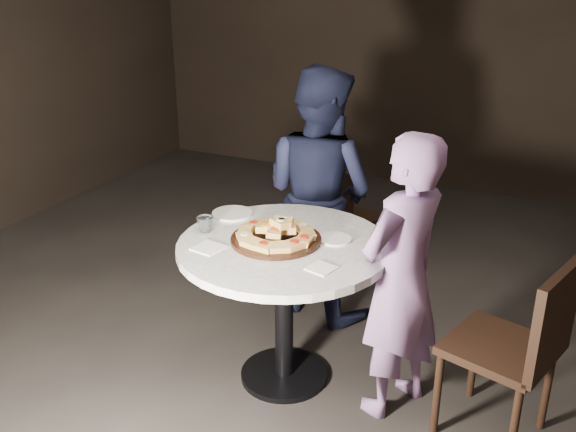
{
  "coord_description": "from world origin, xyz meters",
  "views": [
    {
      "loc": [
        1.38,
        -2.74,
        2.2
      ],
      "look_at": [
        0.09,
        0.0,
        0.96
      ],
      "focal_mm": 40.0,
      "sensor_mm": 36.0,
      "label": 1
    }
  ],
  "objects_px": {
    "chair_right": "(521,342)",
    "table": "(284,270)",
    "serving_board": "(276,239)",
    "chair_far": "(339,213)",
    "diner_teal": "(401,279)",
    "diner_navy": "(319,193)",
    "focaccia_pile": "(277,232)",
    "water_glass": "(205,224)"
  },
  "relations": [
    {
      "from": "focaccia_pile",
      "to": "chair_far",
      "type": "distance_m",
      "value": 1.32
    },
    {
      "from": "water_glass",
      "to": "diner_navy",
      "type": "bearing_deg",
      "value": 70.92
    },
    {
      "from": "diner_teal",
      "to": "table",
      "type": "bearing_deg",
      "value": -62.32
    },
    {
      "from": "serving_board",
      "to": "diner_teal",
      "type": "distance_m",
      "value": 0.66
    },
    {
      "from": "serving_board",
      "to": "chair_right",
      "type": "relative_size",
      "value": 0.49
    },
    {
      "from": "water_glass",
      "to": "serving_board",
      "type": "bearing_deg",
      "value": 7.04
    },
    {
      "from": "chair_far",
      "to": "diner_teal",
      "type": "xyz_separation_m",
      "value": [
        0.78,
        -1.22,
        0.24
      ]
    },
    {
      "from": "table",
      "to": "diner_navy",
      "type": "xyz_separation_m",
      "value": [
        -0.14,
        0.81,
        0.13
      ]
    },
    {
      "from": "serving_board",
      "to": "focaccia_pile",
      "type": "xyz_separation_m",
      "value": [
        0.0,
        0.0,
        0.04
      ]
    },
    {
      "from": "chair_right",
      "to": "table",
      "type": "bearing_deg",
      "value": -72.9
    },
    {
      "from": "water_glass",
      "to": "diner_navy",
      "type": "distance_m",
      "value": 0.91
    },
    {
      "from": "water_glass",
      "to": "chair_right",
      "type": "distance_m",
      "value": 1.67
    },
    {
      "from": "water_glass",
      "to": "chair_far",
      "type": "bearing_deg",
      "value": 78.41
    },
    {
      "from": "chair_far",
      "to": "chair_right",
      "type": "distance_m",
      "value": 1.86
    },
    {
      "from": "chair_far",
      "to": "water_glass",
      "type": "bearing_deg",
      "value": 97.15
    },
    {
      "from": "serving_board",
      "to": "water_glass",
      "type": "xyz_separation_m",
      "value": [
        -0.39,
        -0.05,
        0.03
      ]
    },
    {
      "from": "table",
      "to": "diner_navy",
      "type": "distance_m",
      "value": 0.84
    },
    {
      "from": "chair_far",
      "to": "table",
      "type": "bearing_deg",
      "value": 116.48
    },
    {
      "from": "table",
      "to": "chair_far",
      "type": "xyz_separation_m",
      "value": [
        -0.17,
        1.26,
        -0.18
      ]
    },
    {
      "from": "diner_teal",
      "to": "diner_navy",
      "type": "bearing_deg",
      "value": -111.86
    },
    {
      "from": "serving_board",
      "to": "chair_right",
      "type": "distance_m",
      "value": 1.27
    },
    {
      "from": "diner_navy",
      "to": "diner_teal",
      "type": "bearing_deg",
      "value": 150.6
    },
    {
      "from": "diner_navy",
      "to": "focaccia_pile",
      "type": "bearing_deg",
      "value": 113.39
    },
    {
      "from": "serving_board",
      "to": "chair_right",
      "type": "height_order",
      "value": "chair_right"
    },
    {
      "from": "chair_far",
      "to": "diner_teal",
      "type": "height_order",
      "value": "diner_teal"
    },
    {
      "from": "table",
      "to": "serving_board",
      "type": "bearing_deg",
      "value": 177.93
    },
    {
      "from": "focaccia_pile",
      "to": "chair_far",
      "type": "height_order",
      "value": "focaccia_pile"
    },
    {
      "from": "focaccia_pile",
      "to": "chair_right",
      "type": "relative_size",
      "value": 0.43
    },
    {
      "from": "water_glass",
      "to": "chair_right",
      "type": "height_order",
      "value": "chair_right"
    },
    {
      "from": "chair_far",
      "to": "chair_right",
      "type": "xyz_separation_m",
      "value": [
        1.37,
        -1.25,
        0.06
      ]
    },
    {
      "from": "water_glass",
      "to": "diner_navy",
      "type": "xyz_separation_m",
      "value": [
        0.3,
        0.86,
        -0.07
      ]
    },
    {
      "from": "serving_board",
      "to": "water_glass",
      "type": "height_order",
      "value": "water_glass"
    },
    {
      "from": "serving_board",
      "to": "chair_far",
      "type": "bearing_deg",
      "value": 95.69
    },
    {
      "from": "focaccia_pile",
      "to": "diner_navy",
      "type": "relative_size",
      "value": 0.26
    },
    {
      "from": "focaccia_pile",
      "to": "diner_navy",
      "type": "distance_m",
      "value": 0.82
    },
    {
      "from": "focaccia_pile",
      "to": "chair_far",
      "type": "xyz_separation_m",
      "value": [
        -0.13,
        1.26,
        -0.38
      ]
    },
    {
      "from": "water_glass",
      "to": "chair_right",
      "type": "bearing_deg",
      "value": 2.07
    },
    {
      "from": "focaccia_pile",
      "to": "diner_navy",
      "type": "xyz_separation_m",
      "value": [
        -0.1,
        0.81,
        -0.08
      ]
    },
    {
      "from": "chair_right",
      "to": "diner_navy",
      "type": "height_order",
      "value": "diner_navy"
    },
    {
      "from": "table",
      "to": "chair_right",
      "type": "xyz_separation_m",
      "value": [
        1.2,
        0.01,
        -0.12
      ]
    },
    {
      "from": "diner_teal",
      "to": "focaccia_pile",
      "type": "bearing_deg",
      "value": -62.81
    },
    {
      "from": "chair_right",
      "to": "serving_board",
      "type": "bearing_deg",
      "value": -73.0
    }
  ]
}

